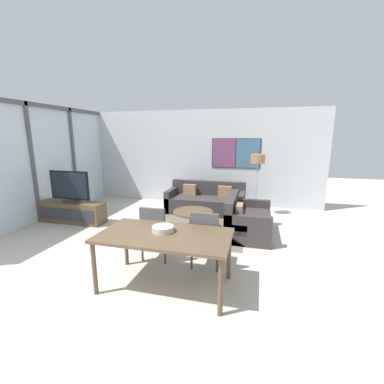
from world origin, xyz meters
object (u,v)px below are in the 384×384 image
(coffee_table, at_px, (193,215))
(dining_chair_left, at_px, (156,230))
(sofa_side, at_px, (245,221))
(fruit_bowl, at_px, (163,228))
(dining_chair_centre, at_px, (206,236))
(sofa_main, at_px, (206,202))
(dining_table, at_px, (165,239))
(floor_lamp, at_px, (258,164))
(tv_console, at_px, (72,212))
(television, at_px, (70,187))

(coffee_table, relative_size, dining_chair_left, 0.95)
(sofa_side, xyz_separation_m, fruit_bowl, (-0.99, -2.20, 0.53))
(dining_chair_centre, xyz_separation_m, fruit_bowl, (-0.48, -0.58, 0.28))
(sofa_main, relative_size, dining_table, 1.18)
(dining_table, distance_m, dining_chair_left, 0.84)
(sofa_side, bearing_deg, floor_lamp, -7.50)
(coffee_table, bearing_deg, dining_chair_left, -98.69)
(fruit_bowl, bearing_deg, sofa_side, 65.74)
(sofa_side, xyz_separation_m, dining_chair_centre, (-0.51, -1.61, 0.25))
(tv_console, xyz_separation_m, dining_chair_left, (2.70, -1.27, 0.27))
(television, bearing_deg, sofa_main, 29.92)
(coffee_table, bearing_deg, television, -174.56)
(sofa_side, distance_m, dining_chair_centre, 1.71)
(tv_console, xyz_separation_m, floor_lamp, (4.25, 1.69, 1.11))
(dining_table, relative_size, floor_lamp, 1.11)
(fruit_bowl, bearing_deg, tv_console, 148.25)
(sofa_main, xyz_separation_m, dining_chair_left, (-0.24, -2.96, 0.25))
(tv_console, relative_size, floor_lamp, 1.02)
(sofa_side, bearing_deg, dining_table, 157.52)
(sofa_main, height_order, dining_table, sofa_main)
(dining_chair_left, xyz_separation_m, dining_chair_centre, (0.86, -0.05, 0.00))
(tv_console, relative_size, television, 1.59)
(television, xyz_separation_m, fruit_bowl, (3.08, -1.91, -0.06))
(coffee_table, bearing_deg, dining_chair_centre, -68.85)
(tv_console, distance_m, television, 0.62)
(tv_console, xyz_separation_m, fruit_bowl, (3.08, -1.91, 0.56))
(sofa_main, bearing_deg, fruit_bowl, -87.75)
(television, bearing_deg, dining_chair_left, -25.23)
(dining_table, height_order, dining_chair_left, dining_chair_left)
(dining_chair_centre, bearing_deg, fruit_bowl, -129.44)
(dining_table, bearing_deg, sofa_side, 67.52)
(sofa_side, distance_m, dining_chair_left, 2.09)
(dining_chair_centre, bearing_deg, coffee_table, 111.15)
(sofa_side, relative_size, dining_chair_left, 1.56)
(coffee_table, height_order, dining_table, dining_table)
(fruit_bowl, bearing_deg, sofa_main, 92.25)
(sofa_main, xyz_separation_m, sofa_side, (1.13, -1.40, -0.00))
(dining_chair_centre, bearing_deg, sofa_side, 72.44)
(television, height_order, dining_chair_left, television)
(dining_table, distance_m, floor_lamp, 3.89)
(floor_lamp, bearing_deg, sofa_side, -97.50)
(television, xyz_separation_m, sofa_side, (4.07, 0.29, -0.59))
(fruit_bowl, distance_m, floor_lamp, 3.82)
(dining_chair_left, height_order, dining_chair_centre, same)
(coffee_table, height_order, fruit_bowl, fruit_bowl)
(coffee_table, relative_size, floor_lamp, 0.55)
(tv_console, relative_size, dining_chair_left, 1.76)
(television, xyz_separation_m, coffee_table, (2.94, 0.28, -0.55))
(television, bearing_deg, dining_chair_centre, -20.41)
(coffee_table, bearing_deg, floor_lamp, 46.94)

